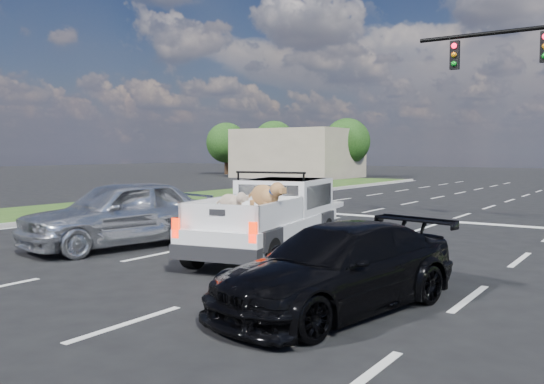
{
  "coord_description": "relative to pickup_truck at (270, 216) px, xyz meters",
  "views": [
    {
      "loc": [
        7.7,
        -9.26,
        2.34
      ],
      "look_at": [
        0.09,
        2.0,
        1.39
      ],
      "focal_mm": 38.0,
      "sensor_mm": 36.0,
      "label": 1
    }
  ],
  "objects": [
    {
      "name": "ground",
      "position": [
        -0.38,
        -1.51,
        -0.88
      ],
      "size": [
        160.0,
        160.0,
        0.0
      ],
      "primitive_type": "plane",
      "color": "black",
      "rests_on": "ground"
    },
    {
      "name": "road_markings",
      "position": [
        -0.38,
        5.05,
        -0.88
      ],
      "size": [
        17.75,
        60.0,
        0.01
      ],
      "color": "silver",
      "rests_on": "ground"
    },
    {
      "name": "grass_median_left",
      "position": [
        -11.88,
        4.49,
        -0.83
      ],
      "size": [
        5.0,
        60.0,
        0.1
      ],
      "primitive_type": "cube",
      "color": "#1F4314",
      "rests_on": "ground"
    },
    {
      "name": "curb_left",
      "position": [
        -9.43,
        4.49,
        -0.81
      ],
      "size": [
        0.15,
        60.0,
        0.14
      ],
      "primitive_type": "cube",
      "color": "#A09B93",
      "rests_on": "ground"
    },
    {
      "name": "building_left",
      "position": [
        -20.38,
        34.49,
        1.32
      ],
      "size": [
        10.0,
        8.0,
        4.4
      ],
      "primitive_type": "cube",
      "color": "tan",
      "rests_on": "ground"
    },
    {
      "name": "tree_far_a",
      "position": [
        -30.38,
        36.49,
        2.41
      ],
      "size": [
        4.2,
        4.2,
        5.4
      ],
      "color": "#332114",
      "rests_on": "ground"
    },
    {
      "name": "tree_far_b",
      "position": [
        -24.38,
        36.49,
        2.41
      ],
      "size": [
        4.2,
        4.2,
        5.4
      ],
      "color": "#332114",
      "rests_on": "ground"
    },
    {
      "name": "tree_far_c",
      "position": [
        -16.38,
        36.49,
        2.41
      ],
      "size": [
        4.2,
        4.2,
        5.4
      ],
      "color": "#332114",
      "rests_on": "ground"
    },
    {
      "name": "pickup_truck",
      "position": [
        0.0,
        0.0,
        0.0
      ],
      "size": [
        2.79,
        5.33,
        1.9
      ],
      "rotation": [
        0.0,
        0.0,
        0.2
      ],
      "color": "black",
      "rests_on": "ground"
    },
    {
      "name": "silver_sedan",
      "position": [
        -3.69,
        -1.16,
        -0.04
      ],
      "size": [
        2.95,
        5.22,
        1.68
      ],
      "primitive_type": "imported",
      "rotation": [
        0.0,
        0.0,
        -0.21
      ],
      "color": "silver",
      "rests_on": "ground"
    },
    {
      "name": "black_coupe",
      "position": [
        3.43,
        -3.28,
        -0.25
      ],
      "size": [
        2.69,
        4.67,
        1.27
      ],
      "primitive_type": "imported",
      "rotation": [
        0.0,
        0.0,
        -0.22
      ],
      "color": "black",
      "rests_on": "ground"
    }
  ]
}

